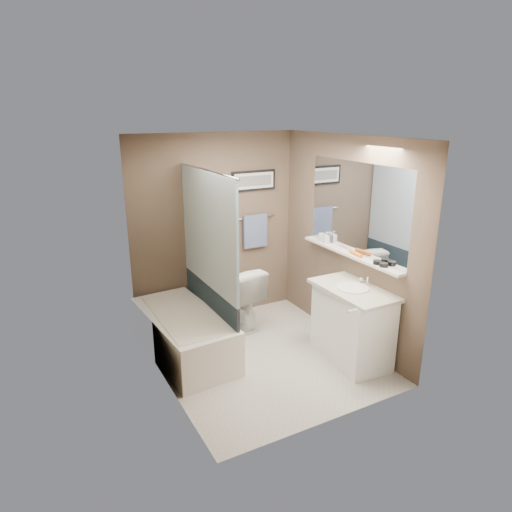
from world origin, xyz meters
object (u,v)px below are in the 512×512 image
toilet (236,296)px  candle_bowl_near (384,265)px  hair_brush_front (356,253)px  glass_jar (322,237)px  soap_bottle (326,238)px  vanity (352,325)px  candle_bowl_far (377,262)px  bathtub (184,335)px

toilet → candle_bowl_near: 1.96m
hair_brush_front → glass_jar: glass_jar is taller
candle_bowl_near → soap_bottle: bearing=90.0°
toilet → vanity: size_ratio=0.89×
candle_bowl_near → candle_bowl_far: (0.00, 0.09, 0.00)m
vanity → soap_bottle: size_ratio=6.45×
vanity → bathtub: bearing=154.2°
vanity → soap_bottle: (0.19, 0.77, 0.78)m
vanity → hair_brush_front: bearing=55.8°
candle_bowl_far → soap_bottle: bearing=90.0°
toilet → glass_jar: bearing=145.1°
bathtub → toilet: (0.84, 0.40, 0.15)m
glass_jar → candle_bowl_near: bearing=-90.0°
glass_jar → vanity: bearing=-102.1°
candle_bowl_near → soap_bottle: size_ratio=0.64×
candle_bowl_far → hair_brush_front: (0.00, 0.34, 0.00)m
hair_brush_front → toilet: bearing=130.2°
toilet → glass_jar: glass_jar is taller
bathtub → toilet: size_ratio=1.87×
bathtub → glass_jar: size_ratio=15.00×
candle_bowl_near → hair_brush_front: bearing=90.0°
candle_bowl_far → soap_bottle: (0.00, 0.89, 0.05)m
candle_bowl_far → glass_jar: glass_jar is taller
glass_jar → candle_bowl_far: bearing=-90.0°
candle_bowl_far → glass_jar: size_ratio=0.90×
toilet → glass_jar: 1.30m
toilet → candle_bowl_near: size_ratio=8.92×
toilet → glass_jar: size_ratio=8.03×
vanity → candle_bowl_near: size_ratio=10.00×
bathtub → candle_bowl_far: candle_bowl_far is taller
bathtub → candle_bowl_far: (1.79, -1.06, 0.89)m
bathtub → glass_jar: glass_jar is taller
bathtub → vanity: 1.86m
hair_brush_front → bathtub: bearing=158.2°
candle_bowl_near → hair_brush_front: (0.00, 0.44, 0.00)m
bathtub → hair_brush_front: hair_brush_front is taller
bathtub → vanity: size_ratio=1.67×
bathtub → hair_brush_front: bearing=-25.8°
vanity → hair_brush_front: (0.19, 0.23, 0.74)m
candle_bowl_near → glass_jar: glass_jar is taller
bathtub → toilet: toilet is taller
toilet → hair_brush_front: bearing=122.3°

